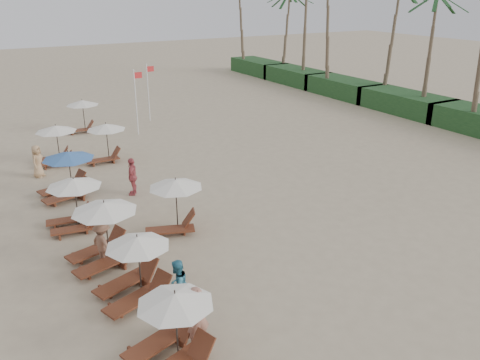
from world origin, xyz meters
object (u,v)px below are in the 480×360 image
lounger_station_1 (131,271)px  beachgoer_far_a (133,176)px  lounger_station_5 (55,143)px  inland_station_1 (104,139)px  flag_pole_near (136,99)px  inland_station_0 (173,202)px  inland_station_2 (81,111)px  lounger_station_2 (100,235)px  beachgoer_mid_b (103,243)px  beachgoer_far_b (37,161)px  lounger_station_3 (72,202)px  lounger_station_4 (65,176)px  lounger_station_0 (168,331)px  beachgoer_mid_a (177,285)px  beachgoer_near (198,318)px

lounger_station_1 → beachgoer_far_a: (2.82, 8.36, -0.04)m
lounger_station_5 → inland_station_1: lounger_station_5 is taller
flag_pole_near → inland_station_0: bearing=-103.6°
inland_station_2 → flag_pole_near: flag_pole_near is taller
lounger_station_1 → lounger_station_5: 14.90m
lounger_station_2 → beachgoer_mid_b: bearing=-61.4°
inland_station_2 → beachgoer_far_b: inland_station_2 is taller
lounger_station_3 → flag_pole_near: size_ratio=0.55×
inland_station_2 → beachgoer_far_b: bearing=-118.2°
inland_station_0 → beachgoer_mid_b: size_ratio=1.65×
lounger_station_5 → inland_station_1: bearing=-22.0°
beachgoer_far_a → lounger_station_4: bearing=-83.3°
lounger_station_0 → flag_pole_near: 22.93m
lounger_station_5 → beachgoer_far_b: lounger_station_5 is taller
beachgoer_far_b → lounger_station_1: bearing=-141.4°
lounger_station_4 → beachgoer_far_a: 3.19m
lounger_station_2 → beachgoer_far_b: bearing=92.8°
beachgoer_far_a → beachgoer_mid_a: bearing=20.4°
beachgoer_far_a → beachgoer_far_b: bearing=-112.6°
lounger_station_2 → lounger_station_5: size_ratio=1.11×
inland_station_0 → flag_pole_near: flag_pole_near is taller
inland_station_0 → beachgoer_far_b: (-3.78, 9.60, -0.48)m
inland_station_2 → beachgoer_far_a: size_ratio=1.36×
lounger_station_4 → inland_station_1: 5.22m
inland_station_0 → beachgoer_far_a: 4.73m
inland_station_2 → beachgoer_mid_a: (-2.39, -22.39, -0.61)m
inland_station_2 → inland_station_0: bearing=-91.4°
lounger_station_4 → beachgoer_mid_b: lounger_station_4 is taller
beachgoer_far_a → lounger_station_3: bearing=-23.9°
lounger_station_4 → beachgoer_far_b: bearing=101.2°
lounger_station_4 → beachgoer_far_b: (-0.71, 3.58, -0.21)m
lounger_station_2 → lounger_station_5: lounger_station_2 is taller
lounger_station_5 → lounger_station_3: bearing=-96.3°
lounger_station_2 → inland_station_2: lounger_station_2 is taller
lounger_station_4 → flag_pole_near: 11.15m
lounger_station_1 → beachgoer_far_b: (-0.79, 13.24, -0.10)m
inland_station_1 → flag_pole_near: size_ratio=0.59×
beachgoer_far_a → beachgoer_far_b: 6.07m
lounger_station_1 → inland_station_0: inland_station_0 is taller
beachgoer_mid_a → inland_station_0: bearing=-143.0°
lounger_station_1 → inland_station_2: inland_station_2 is taller
beachgoer_far_a → inland_station_0: bearing=33.0°
lounger_station_4 → lounger_station_5: bearing=84.3°
beachgoer_far_b → beachgoer_far_a: bearing=-108.4°
beachgoer_near → beachgoer_mid_b: size_ratio=1.14×
lounger_station_2 → beachgoer_far_a: lounger_station_2 is taller
beachgoer_mid_b → beachgoer_far_a: bearing=-50.6°
beachgoer_mid_b → flag_pole_near: bearing=-46.0°
beachgoer_far_b → inland_station_0: bearing=-123.3°
lounger_station_4 → inland_station_1: lounger_station_4 is taller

